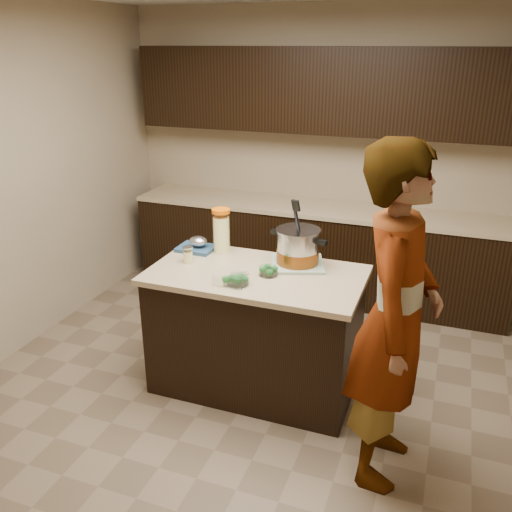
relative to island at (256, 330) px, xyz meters
The scene contains 13 objects.
ground_plane 0.45m from the island, ahead, with size 4.00×4.00×0.00m, color brown.
room_shell 1.26m from the island, ahead, with size 4.04×4.04×2.72m.
back_cabinets 1.81m from the island, 90.00° to the left, with size 3.60×0.63×2.33m.
island is the anchor object (origin of this frame).
dish_towel 0.56m from the island, 44.74° to the left, with size 0.36×0.36×0.02m, color #58835F.
stock_pot 0.65m from the island, 44.71° to the left, with size 0.43×0.38×0.44m.
lemonade_pitcher 0.76m from the island, 143.40° to the left, with size 0.15×0.15×0.33m.
mason_jar 0.72m from the island, behind, with size 0.08×0.08×0.12m.
broccoli_tub_left 0.49m from the island, ahead, with size 0.15×0.15×0.06m.
broccoli_tub_right 0.53m from the island, 98.91° to the right, with size 0.17×0.17×0.06m.
broccoli_tub_rect 0.54m from the island, 110.70° to the right, with size 0.21×0.16×0.07m.
blue_tray 0.78m from the island, 156.46° to the left, with size 0.27×0.22×0.10m.
person 1.22m from the island, 27.11° to the right, with size 0.71×0.47×1.95m, color gray.
Camera 1 is at (1.17, -3.17, 2.36)m, focal length 38.00 mm.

